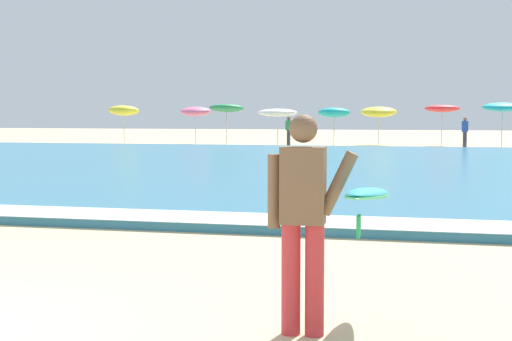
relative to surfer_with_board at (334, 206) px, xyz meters
name	(u,v)px	position (x,y,z in m)	size (l,w,h in m)	color
sea	(308,165)	(-3.57, 18.79, -0.96)	(120.00, 28.00, 0.14)	teal
surf_foam	(157,215)	(-3.57, 5.39, -0.88)	(120.00, 1.32, 0.01)	white
surfer_with_board	(334,206)	(0.00, 0.00, 0.00)	(0.98, 2.53, 1.73)	red
beach_umbrella_0	(124,111)	(-17.45, 35.77, 0.90)	(1.77, 1.81, 2.28)	beige
beach_umbrella_1	(196,111)	(-13.53, 37.14, 0.86)	(1.78, 1.81, 2.21)	beige
beach_umbrella_2	(227,108)	(-11.55, 36.85, 1.04)	(1.99, 2.02, 2.38)	beige
beach_umbrella_3	(278,113)	(-8.38, 36.14, 0.78)	(2.21, 2.22, 2.05)	beige
beach_umbrella_4	(334,113)	(-5.29, 36.63, 0.78)	(1.78, 1.82, 2.15)	beige
beach_umbrella_5	(379,112)	(-2.93, 37.62, 0.82)	(2.00, 2.03, 2.19)	beige
beach_umbrella_6	(442,109)	(0.51, 37.35, 1.00)	(1.89, 1.91, 2.27)	beige
beach_umbrella_7	(502,107)	(3.50, 35.20, 1.05)	(1.98, 2.00, 2.36)	beige
beachgoer_near_row_left	(465,132)	(1.67, 34.38, -0.18)	(0.32, 0.20, 1.58)	#383842
beachgoer_near_row_mid	(289,130)	(-7.65, 35.60, -0.18)	(0.32, 0.20, 1.58)	#383842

